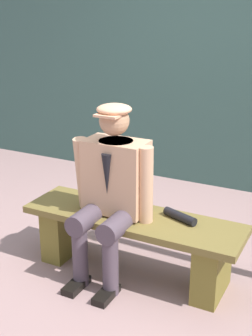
{
  "coord_description": "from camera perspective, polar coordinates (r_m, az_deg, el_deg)",
  "views": [
    {
      "loc": [
        -1.3,
        2.63,
        1.86
      ],
      "look_at": [
        0.05,
        0.0,
        0.81
      ],
      "focal_mm": 48.75,
      "sensor_mm": 36.0,
      "label": 1
    }
  ],
  "objects": [
    {
      "name": "seated_man",
      "position": [
        3.16,
        -1.84,
        -2.31
      ],
      "size": [
        0.6,
        0.62,
        1.25
      ],
      "color": "tan",
      "rests_on": "ground"
    },
    {
      "name": "bench",
      "position": [
        3.32,
        0.81,
        -8.49
      ],
      "size": [
        1.59,
        0.46,
        0.46
      ],
      "color": "brown",
      "rests_on": "ground"
    },
    {
      "name": "stadium_wall",
      "position": [
        4.91,
        11.9,
        12.04
      ],
      "size": [
        12.0,
        0.24,
        2.5
      ],
      "primitive_type": "cube",
      "color": "#3B5D55",
      "rests_on": "ground"
    },
    {
      "name": "ground_plane",
      "position": [
        3.47,
        0.78,
        -12.79
      ],
      "size": [
        30.0,
        30.0,
        0.0
      ],
      "primitive_type": "plane",
      "color": "gray"
    },
    {
      "name": "rolled_magazine",
      "position": [
        3.19,
        6.76,
        -6.02
      ],
      "size": [
        0.27,
        0.15,
        0.06
      ],
      "primitive_type": "cylinder",
      "rotation": [
        0.0,
        1.57,
        -0.36
      ],
      "color": "black",
      "rests_on": "bench"
    }
  ]
}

